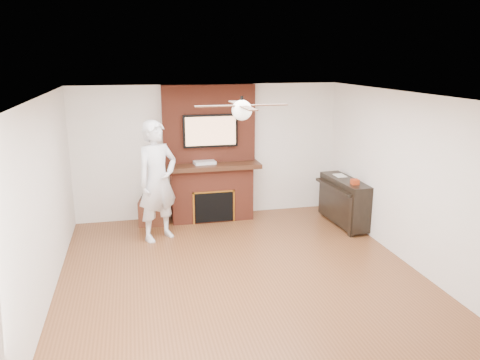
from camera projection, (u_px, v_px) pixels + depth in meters
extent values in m
cube|color=brown|center=(242.00, 282.00, 6.58)|extent=(5.36, 5.86, 0.18)
cube|color=white|center=(242.00, 89.00, 5.90)|extent=(5.36, 5.86, 0.18)
cube|color=silver|center=(208.00, 151.00, 8.92)|extent=(5.36, 0.18, 2.50)
cube|color=silver|center=(326.00, 291.00, 3.57)|extent=(5.36, 0.18, 2.50)
cube|color=silver|center=(35.00, 204.00, 5.68)|extent=(0.18, 5.86, 2.50)
cube|color=silver|center=(415.00, 180.00, 6.80)|extent=(0.18, 5.86, 2.50)
cube|color=maroon|center=(211.00, 193.00, 8.79)|extent=(1.50, 0.50, 1.00)
cube|color=black|center=(211.00, 165.00, 8.62)|extent=(1.78, 0.64, 0.08)
cube|color=maroon|center=(209.00, 124.00, 8.60)|extent=(1.70, 0.20, 1.42)
cube|color=black|center=(214.00, 207.00, 8.60)|extent=(0.70, 0.06, 0.55)
cube|color=#BF8C2D|center=(214.00, 192.00, 8.52)|extent=(0.78, 0.02, 0.03)
cube|color=#BF8C2D|center=(194.00, 209.00, 8.51)|extent=(0.03, 0.02, 0.61)
cube|color=#BF8C2D|center=(234.00, 206.00, 8.67)|extent=(0.03, 0.02, 0.61)
cube|color=black|center=(210.00, 131.00, 8.49)|extent=(1.00, 0.07, 0.60)
cube|color=tan|center=(211.00, 131.00, 8.46)|extent=(0.92, 0.01, 0.52)
cylinder|color=black|center=(242.00, 102.00, 5.94)|extent=(0.04, 0.04, 0.14)
sphere|color=white|center=(242.00, 110.00, 5.97)|extent=(0.26, 0.26, 0.26)
cube|color=black|center=(267.00, 105.00, 6.03)|extent=(0.55, 0.11, 0.01)
cube|color=black|center=(236.00, 103.00, 6.27)|extent=(0.11, 0.55, 0.01)
cube|color=black|center=(216.00, 106.00, 5.88)|extent=(0.55, 0.11, 0.01)
cube|color=black|center=(248.00, 108.00, 5.64)|extent=(0.11, 0.55, 0.01)
imported|color=silver|center=(158.00, 181.00, 7.68)|extent=(0.88, 0.80, 2.01)
cube|color=#522617|center=(153.00, 211.00, 8.60)|extent=(0.55, 0.55, 0.45)
cube|color=#2D2D2F|center=(152.00, 197.00, 8.53)|extent=(0.41, 0.35, 0.09)
cube|color=black|center=(345.00, 201.00, 8.48)|extent=(0.46, 1.33, 0.81)
cube|color=black|center=(351.00, 217.00, 7.92)|extent=(0.06, 0.10, 0.70)
cube|color=black|center=(324.00, 197.00, 9.02)|extent=(0.06, 0.10, 0.70)
cube|color=black|center=(334.00, 187.00, 8.36)|extent=(0.21, 1.21, 0.05)
cube|color=silver|center=(340.00, 176.00, 8.61)|extent=(0.18, 0.25, 0.01)
cube|color=#A03213|center=(355.00, 182.00, 8.03)|extent=(0.12, 0.12, 0.09)
cube|color=silver|center=(205.00, 162.00, 8.56)|extent=(0.41, 0.27, 0.06)
cylinder|color=#F63E1C|center=(201.00, 219.00, 8.70)|extent=(0.06, 0.06, 0.11)
cylinder|color=#388A37|center=(217.00, 219.00, 8.74)|extent=(0.07, 0.07, 0.08)
cylinder|color=beige|center=(219.00, 218.00, 8.79)|extent=(0.09, 0.09, 0.10)
cylinder|color=teal|center=(222.00, 219.00, 8.74)|extent=(0.06, 0.06, 0.08)
cylinder|color=#E51A6E|center=(207.00, 219.00, 8.72)|extent=(0.06, 0.06, 0.11)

